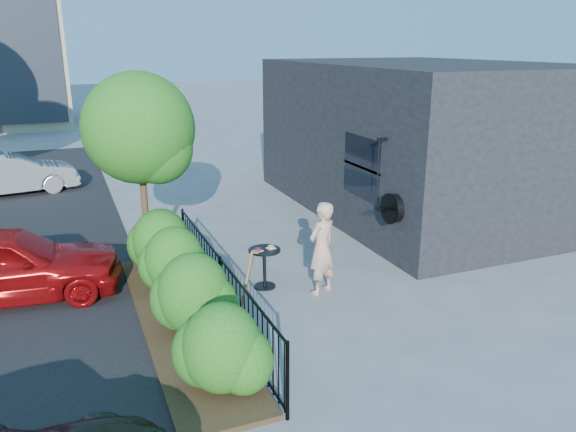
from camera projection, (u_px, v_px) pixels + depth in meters
name	position (u px, v px, depth m)	size (l,w,h in m)	color
ground	(302.00, 301.00, 10.20)	(120.00, 120.00, 0.00)	gray
shop_building	(419.00, 137.00, 15.56)	(6.22, 9.00, 4.00)	black
fence	(221.00, 286.00, 9.49)	(0.05, 6.05, 1.10)	black
planting_bed	(182.00, 321.00, 9.40)	(1.30, 6.00, 0.08)	#382616
shrubs	(184.00, 282.00, 9.33)	(1.10, 5.60, 1.24)	#1A6016
patio_tree	(143.00, 135.00, 11.02)	(2.20, 2.20, 3.94)	#3F2B19
cafe_table	(265.00, 261.00, 10.64)	(0.61, 0.61, 0.82)	black
woman	(322.00, 248.00, 10.32)	(0.64, 0.42, 1.76)	tan
shovel	(244.00, 294.00, 9.14)	(0.45, 0.17, 1.34)	brown
car_red	(5.00, 265.00, 10.08)	(1.61, 4.01, 1.37)	#A90E10
car_silver	(11.00, 174.00, 17.24)	(1.33, 3.83, 1.26)	#A4A3A8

